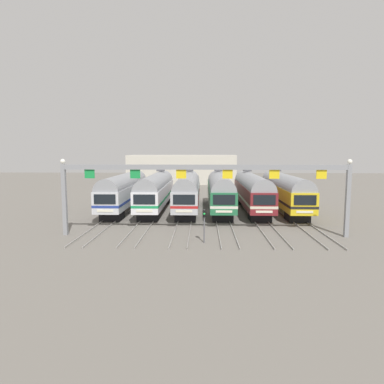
{
  "coord_description": "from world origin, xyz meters",
  "views": [
    {
      "loc": [
        -0.13,
        -44.1,
        7.62
      ],
      "look_at": [
        -1.48,
        -1.38,
        2.59
      ],
      "focal_mm": 32.18,
      "sensor_mm": 36.0,
      "label": 1
    }
  ],
  "objects_px": {
    "yard_signal_mast": "(204,220)",
    "catenary_gantry": "(204,177)",
    "commuter_train_green": "(220,190)",
    "commuter_train_yellow": "(284,190)",
    "commuter_train_white": "(156,190)",
    "commuter_train_maroon": "(252,190)",
    "commuter_train_silver": "(124,190)",
    "commuter_train_stainless": "(188,190)"
  },
  "relations": [
    {
      "from": "commuter_train_silver",
      "to": "commuter_train_green",
      "type": "xyz_separation_m",
      "value": [
        12.4,
        0.0,
        0.0
      ]
    },
    {
      "from": "commuter_train_white",
      "to": "commuter_train_silver",
      "type": "bearing_deg",
      "value": -179.94
    },
    {
      "from": "commuter_train_maroon",
      "to": "commuter_train_white",
      "type": "bearing_deg",
      "value": 180.0
    },
    {
      "from": "commuter_train_maroon",
      "to": "yard_signal_mast",
      "type": "distance_m",
      "value": 17.05
    },
    {
      "from": "commuter_train_silver",
      "to": "commuter_train_stainless",
      "type": "distance_m",
      "value": 8.26
    },
    {
      "from": "commuter_train_green",
      "to": "commuter_train_stainless",
      "type": "bearing_deg",
      "value": 180.0
    },
    {
      "from": "commuter_train_white",
      "to": "commuter_train_yellow",
      "type": "height_order",
      "value": "same"
    },
    {
      "from": "commuter_train_white",
      "to": "commuter_train_green",
      "type": "xyz_separation_m",
      "value": [
        8.26,
        0.0,
        0.0
      ]
    },
    {
      "from": "commuter_train_green",
      "to": "commuter_train_maroon",
      "type": "relative_size",
      "value": 1.0
    },
    {
      "from": "catenary_gantry",
      "to": "yard_signal_mast",
      "type": "height_order",
      "value": "catenary_gantry"
    },
    {
      "from": "commuter_train_silver",
      "to": "commuter_train_maroon",
      "type": "xyz_separation_m",
      "value": [
        16.53,
        0.0,
        0.0
      ]
    },
    {
      "from": "commuter_train_silver",
      "to": "commuter_train_green",
      "type": "relative_size",
      "value": 1.0
    },
    {
      "from": "commuter_train_maroon",
      "to": "catenary_gantry",
      "type": "height_order",
      "value": "catenary_gantry"
    },
    {
      "from": "commuter_train_maroon",
      "to": "commuter_train_yellow",
      "type": "relative_size",
      "value": 1.0
    },
    {
      "from": "yard_signal_mast",
      "to": "commuter_train_silver",
      "type": "bearing_deg",
      "value": 123.06
    },
    {
      "from": "catenary_gantry",
      "to": "yard_signal_mast",
      "type": "bearing_deg",
      "value": -90.0
    },
    {
      "from": "commuter_train_stainless",
      "to": "commuter_train_green",
      "type": "height_order",
      "value": "same"
    },
    {
      "from": "catenary_gantry",
      "to": "commuter_train_silver",
      "type": "bearing_deg",
      "value": 127.43
    },
    {
      "from": "commuter_train_silver",
      "to": "commuter_train_maroon",
      "type": "height_order",
      "value": "commuter_train_maroon"
    },
    {
      "from": "commuter_train_yellow",
      "to": "commuter_train_green",
      "type": "bearing_deg",
      "value": 180.0
    },
    {
      "from": "commuter_train_green",
      "to": "commuter_train_yellow",
      "type": "xyz_separation_m",
      "value": [
        8.26,
        0.0,
        0.0
      ]
    },
    {
      "from": "commuter_train_stainless",
      "to": "commuter_train_maroon",
      "type": "distance_m",
      "value": 8.26
    },
    {
      "from": "commuter_train_green",
      "to": "catenary_gantry",
      "type": "xyz_separation_m",
      "value": [
        -2.07,
        -13.5,
        2.67
      ]
    },
    {
      "from": "commuter_train_white",
      "to": "catenary_gantry",
      "type": "bearing_deg",
      "value": -65.34
    },
    {
      "from": "commuter_train_stainless",
      "to": "commuter_train_maroon",
      "type": "xyz_separation_m",
      "value": [
        8.26,
        0.0,
        0.0
      ]
    },
    {
      "from": "commuter_train_white",
      "to": "commuter_train_green",
      "type": "relative_size",
      "value": 1.0
    },
    {
      "from": "commuter_train_stainless",
      "to": "commuter_train_yellow",
      "type": "bearing_deg",
      "value": 0.0
    },
    {
      "from": "commuter_train_green",
      "to": "yard_signal_mast",
      "type": "xyz_separation_m",
      "value": [
        -2.07,
        -15.87,
        -0.7
      ]
    },
    {
      "from": "commuter_train_green",
      "to": "yard_signal_mast",
      "type": "distance_m",
      "value": 16.02
    },
    {
      "from": "commuter_train_yellow",
      "to": "commuter_train_stainless",
      "type": "bearing_deg",
      "value": 180.0
    },
    {
      "from": "yard_signal_mast",
      "to": "catenary_gantry",
      "type": "bearing_deg",
      "value": 90.0
    },
    {
      "from": "commuter_train_stainless",
      "to": "commuter_train_yellow",
      "type": "height_order",
      "value": "same"
    },
    {
      "from": "commuter_train_green",
      "to": "catenary_gantry",
      "type": "distance_m",
      "value": 13.91
    },
    {
      "from": "commuter_train_silver",
      "to": "catenary_gantry",
      "type": "xyz_separation_m",
      "value": [
        10.33,
        -13.49,
        2.67
      ]
    },
    {
      "from": "commuter_train_yellow",
      "to": "catenary_gantry",
      "type": "bearing_deg",
      "value": -127.42
    },
    {
      "from": "commuter_train_silver",
      "to": "commuter_train_maroon",
      "type": "relative_size",
      "value": 1.0
    },
    {
      "from": "commuter_train_white",
      "to": "commuter_train_maroon",
      "type": "distance_m",
      "value": 12.4
    },
    {
      "from": "commuter_train_stainless",
      "to": "catenary_gantry",
      "type": "xyz_separation_m",
      "value": [
        2.07,
        -13.5,
        2.67
      ]
    },
    {
      "from": "commuter_train_silver",
      "to": "commuter_train_maroon",
      "type": "distance_m",
      "value": 16.53
    },
    {
      "from": "commuter_train_maroon",
      "to": "yard_signal_mast",
      "type": "relative_size",
      "value": 6.36
    },
    {
      "from": "catenary_gantry",
      "to": "yard_signal_mast",
      "type": "xyz_separation_m",
      "value": [
        0.0,
        -2.37,
        -3.37
      ]
    },
    {
      "from": "commuter_train_green",
      "to": "commuter_train_yellow",
      "type": "height_order",
      "value": "same"
    }
  ]
}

